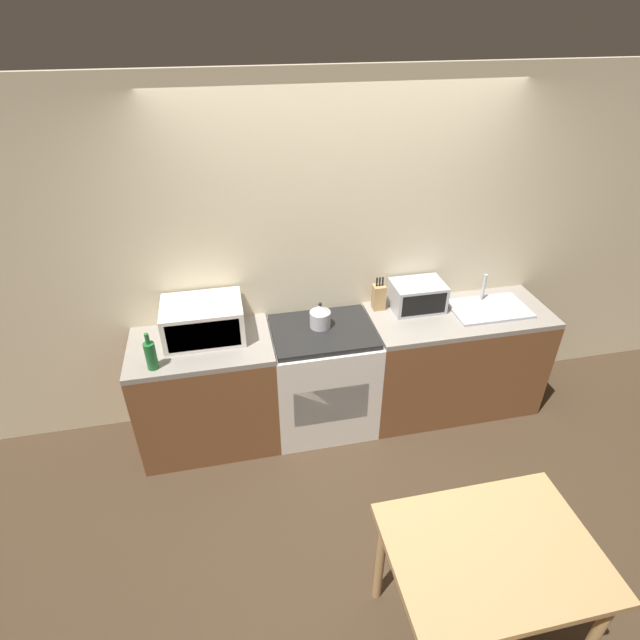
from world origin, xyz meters
name	(u,v)px	position (x,y,z in m)	size (l,w,h in m)	color
ground_plane	(368,478)	(0.00, 0.00, 0.00)	(16.00, 16.00, 0.00)	#3D2D1E
wall_back	(340,257)	(0.00, 1.00, 1.30)	(10.00, 0.06, 2.60)	beige
counter_left_run	(207,393)	(-1.08, 0.66, 0.45)	(1.00, 0.62, 0.90)	brown
counter_right_run	(452,360)	(0.88, 0.66, 0.45)	(1.40, 0.62, 0.90)	brown
stove_range	(323,378)	(-0.20, 0.66, 0.45)	(0.77, 0.62, 0.90)	silver
kettle	(320,316)	(-0.21, 0.70, 0.99)	(0.15, 0.15, 0.20)	#B7B7BC
microwave	(203,321)	(-1.04, 0.74, 1.03)	(0.55, 0.40, 0.27)	silver
bottle	(151,355)	(-1.38, 0.45, 1.00)	(0.07, 0.07, 0.27)	#1E662D
knife_block	(379,297)	(0.28, 0.86, 1.00)	(0.09, 0.08, 0.27)	tan
toaster_oven	(417,296)	(0.58, 0.80, 1.01)	(0.40, 0.28, 0.22)	#ADAFB5
sink_basin	(489,308)	(1.12, 0.66, 0.91)	(0.59, 0.38, 0.24)	#ADAFB5
dining_table	(490,562)	(0.24, -1.12, 0.67)	(0.98, 0.72, 0.76)	tan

